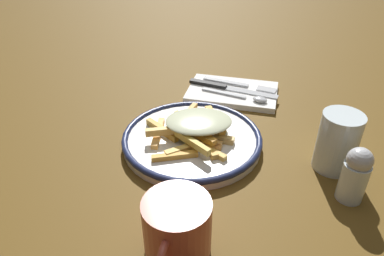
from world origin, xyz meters
TOP-DOWN VIEW (x-y plane):
  - ground_plane at (0.00, 0.00)m, footprint 2.60×2.60m
  - plate at (0.00, 0.00)m, footprint 0.26×0.26m
  - fries_heap at (-0.01, 0.01)m, footprint 0.18×0.18m
  - napkin at (-0.22, 0.04)m, footprint 0.14×0.20m
  - fork at (-0.24, 0.05)m, footprint 0.04×0.18m
  - knife at (-0.22, 0.02)m, footprint 0.04×0.21m
  - spoon at (-0.18, 0.07)m, footprint 0.04×0.15m
  - water_glass at (0.00, 0.25)m, footprint 0.07×0.07m
  - coffee_mug at (0.23, 0.04)m, footprint 0.11×0.09m
  - salt_shaker at (0.07, 0.27)m, footprint 0.04×0.04m

SIDE VIEW (x-z plane):
  - ground_plane at x=0.00m, z-range 0.00..0.00m
  - napkin at x=-0.22m, z-range 0.00..0.01m
  - plate at x=0.00m, z-range 0.00..0.02m
  - fork at x=-0.24m, z-range 0.01..0.02m
  - knife at x=-0.22m, z-range 0.01..0.02m
  - spoon at x=-0.18m, z-range 0.01..0.02m
  - fries_heap at x=-0.01m, z-range 0.02..0.05m
  - coffee_mug at x=0.23m, z-range 0.00..0.08m
  - salt_shaker at x=0.07m, z-range 0.00..0.09m
  - water_glass at x=0.00m, z-range 0.00..0.10m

